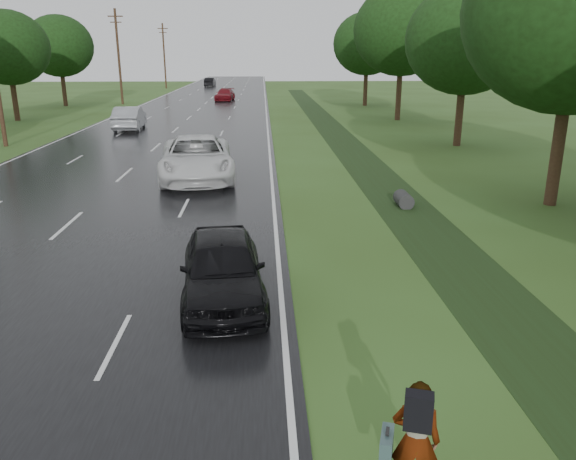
# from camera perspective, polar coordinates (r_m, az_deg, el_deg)

# --- Properties ---
(road) EXTENTS (14.00, 180.00, 0.04)m
(road) POSITION_cam_1_polar(r_m,az_deg,el_deg) (55.33, -9.38, 11.70)
(road) COLOR black
(road) RESTS_ON ground
(edge_stripe_east) EXTENTS (0.12, 180.00, 0.01)m
(edge_stripe_east) POSITION_cam_1_polar(r_m,az_deg,el_deg) (54.96, -2.22, 11.90)
(edge_stripe_east) COLOR silver
(edge_stripe_east) RESTS_ON road
(edge_stripe_west) EXTENTS (0.12, 180.00, 0.01)m
(edge_stripe_west) POSITION_cam_1_polar(r_m,az_deg,el_deg) (56.50, -16.33, 11.38)
(edge_stripe_west) COLOR silver
(edge_stripe_west) RESTS_ON road
(center_line) EXTENTS (0.12, 180.00, 0.01)m
(center_line) POSITION_cam_1_polar(r_m,az_deg,el_deg) (55.32, -9.38, 11.72)
(center_line) COLOR silver
(center_line) RESTS_ON road
(drainage_ditch) EXTENTS (2.20, 120.00, 0.56)m
(drainage_ditch) POSITION_cam_1_polar(r_m,az_deg,el_deg) (29.35, 7.58, 6.88)
(drainage_ditch) COLOR black
(drainage_ditch) RESTS_ON ground
(utility_pole_far) EXTENTS (1.60, 0.26, 10.00)m
(utility_pole_far) POSITION_cam_1_polar(r_m,az_deg,el_deg) (66.55, -16.83, 16.61)
(utility_pole_far) COLOR #392217
(utility_pole_far) RESTS_ON ground
(utility_pole_distant) EXTENTS (1.60, 0.26, 10.00)m
(utility_pole_distant) POSITION_cam_1_polar(r_m,az_deg,el_deg) (95.97, -12.46, 16.97)
(utility_pole_distant) COLOR #392217
(utility_pole_distant) RESTS_ON ground
(tree_east_c) EXTENTS (7.00, 7.00, 9.29)m
(tree_east_c) POSITION_cam_1_polar(r_m,az_deg,el_deg) (35.72, 17.64, 17.95)
(tree_east_c) COLOR #392217
(tree_east_c) RESTS_ON ground
(tree_east_d) EXTENTS (8.00, 8.00, 10.76)m
(tree_east_d) POSITION_cam_1_polar(r_m,az_deg,el_deg) (49.08, 11.54, 19.23)
(tree_east_d) COLOR #392217
(tree_east_d) RESTS_ON ground
(tree_east_f) EXTENTS (7.20, 7.20, 9.62)m
(tree_east_f) POSITION_cam_1_polar(r_m,az_deg,el_deg) (62.70, 8.05, 18.22)
(tree_east_f) COLOR #392217
(tree_east_f) RESTS_ON ground
(tree_west_d) EXTENTS (6.60, 6.60, 8.80)m
(tree_west_d) POSITION_cam_1_polar(r_m,az_deg,el_deg) (52.87, -26.61, 16.22)
(tree_west_d) COLOR #392217
(tree_west_d) RESTS_ON ground
(tree_west_f) EXTENTS (7.00, 7.00, 9.29)m
(tree_west_f) POSITION_cam_1_polar(r_m,az_deg,el_deg) (66.18, -22.24, 16.91)
(tree_west_f) COLOR #392217
(tree_west_f) RESTS_ON ground
(pedestrian) EXTENTS (0.79, 0.80, 1.64)m
(pedestrian) POSITION_cam_1_polar(r_m,az_deg,el_deg) (7.47, 12.70, -19.99)
(pedestrian) COLOR #A5998C
(pedestrian) RESTS_ON ground
(white_pickup) EXTENTS (3.79, 6.99, 1.86)m
(white_pickup) POSITION_cam_1_polar(r_m,az_deg,el_deg) (25.18, -9.26, 7.23)
(white_pickup) COLOR silver
(white_pickup) RESTS_ON road
(dark_sedan) EXTENTS (2.20, 4.61, 1.52)m
(dark_sedan) POSITION_cam_1_polar(r_m,az_deg,el_deg) (12.58, -6.67, -3.82)
(dark_sedan) COLOR black
(dark_sedan) RESTS_ON road
(silver_sedan) EXTENTS (2.10, 5.22, 1.69)m
(silver_sedan) POSITION_cam_1_polar(r_m,az_deg,el_deg) (43.19, -15.81, 10.88)
(silver_sedan) COLOR #979A9F
(silver_sedan) RESTS_ON road
(far_car_red) EXTENTS (2.39, 4.93, 1.38)m
(far_car_red) POSITION_cam_1_polar(r_m,az_deg,el_deg) (68.83, -6.43, 13.50)
(far_car_red) COLOR maroon
(far_car_red) RESTS_ON road
(far_car_dark) EXTENTS (1.70, 4.46, 1.45)m
(far_car_dark) POSITION_cam_1_polar(r_m,az_deg,el_deg) (99.73, -7.93, 14.65)
(far_car_dark) COLOR black
(far_car_dark) RESTS_ON road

